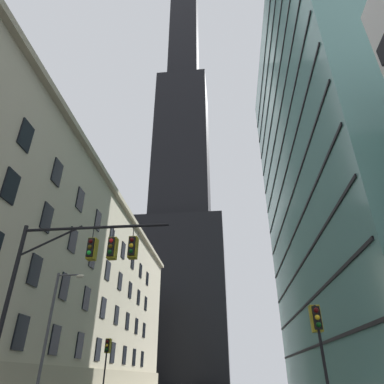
{
  "coord_description": "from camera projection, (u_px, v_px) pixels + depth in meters",
  "views": [
    {
      "loc": [
        2.94,
        -9.96,
        1.29
      ],
      "look_at": [
        -0.66,
        24.69,
        20.55
      ],
      "focal_mm": 31.68,
      "sensor_mm": 36.0,
      "label": 1
    }
  ],
  "objects": [
    {
      "name": "traffic_light_near_right",
      "position": [
        317.0,
        324.0,
        13.82
      ],
      "size": [
        0.4,
        0.63,
        3.84
      ],
      "color": "black",
      "rests_on": "sidewalk_right"
    },
    {
      "name": "street_lamppost",
      "position": [
        54.0,
        320.0,
        21.26
      ],
      "size": [
        1.92,
        0.32,
        7.36
      ],
      "color": "#47474C",
      "rests_on": "sidewalk_left"
    },
    {
      "name": "traffic_signal_mast",
      "position": [
        80.0,
        265.0,
        15.82
      ],
      "size": [
        7.47,
        0.63,
        7.89
      ],
      "color": "black",
      "rests_on": "sidewalk_left"
    },
    {
      "name": "glass_office_midrise",
      "position": [
        356.0,
        153.0,
        43.59
      ],
      "size": [
        18.56,
        40.01,
        53.5
      ],
      "color": "slate",
      "rests_on": "ground"
    },
    {
      "name": "station_building",
      "position": [
        40.0,
        278.0,
        39.05
      ],
      "size": [
        15.77,
        66.02,
        22.97
      ],
      "color": "#B2A88E",
      "rests_on": "ground"
    },
    {
      "name": "dark_skyscraper",
      "position": [
        182.0,
        181.0,
        118.22
      ],
      "size": [
        26.87,
        26.87,
        209.06
      ],
      "color": "black",
      "rests_on": "ground"
    },
    {
      "name": "traffic_light_far_left",
      "position": [
        107.0,
        349.0,
        26.29
      ],
      "size": [
        0.4,
        0.63,
        3.92
      ],
      "color": "black",
      "rests_on": "sidewalk_left"
    }
  ]
}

